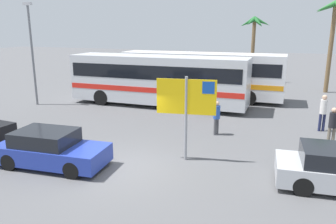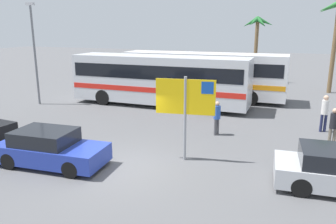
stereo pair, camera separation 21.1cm
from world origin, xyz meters
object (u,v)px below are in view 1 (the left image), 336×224
ferry_sign (187,100)px  car_blue (50,149)px  pedestrian_crossing_lot (323,110)px  pedestrian_by_bus (217,115)px  bus_front_coach (158,78)px  pedestrian_near_sign (333,124)px  bus_rear_coach (201,73)px

ferry_sign → car_blue: (-4.49, -2.20, -1.69)m
ferry_sign → pedestrian_crossing_lot: (5.13, 5.69, -1.26)m
ferry_sign → pedestrian_by_bus: ferry_sign is taller
car_blue → bus_front_coach: bearing=85.2°
ferry_sign → pedestrian_near_sign: size_ratio=1.91×
ferry_sign → pedestrian_crossing_lot: bearing=39.5°
bus_front_coach → bus_rear_coach: 3.73m
bus_rear_coach → ferry_sign: 11.49m
pedestrian_by_bus → pedestrian_crossing_lot: 5.23m
bus_rear_coach → pedestrian_by_bus: size_ratio=7.04×
bus_rear_coach → ferry_sign: size_ratio=3.53×
bus_rear_coach → pedestrian_by_bus: (2.79, -7.81, -0.84)m
bus_front_coach → car_blue: (-0.16, -10.25, -1.15)m
bus_front_coach → bus_rear_coach: bearing=58.4°
bus_front_coach → ferry_sign: bearing=-61.7°
bus_front_coach → bus_rear_coach: size_ratio=1.00×
bus_front_coach → ferry_sign: 9.16m
bus_front_coach → pedestrian_near_sign: (9.66, -4.50, -0.80)m
ferry_sign → pedestrian_near_sign: 6.54m
ferry_sign → pedestrian_near_sign: ferry_sign is taller
bus_rear_coach → pedestrian_by_bus: bearing=-70.3°
pedestrian_by_bus → pedestrian_near_sign: 4.91m
pedestrian_by_bus → pedestrian_crossing_lot: pedestrian_crossing_lot is taller
pedestrian_near_sign → ferry_sign: bearing=117.8°
bus_front_coach → bus_rear_coach: (1.96, 3.18, 0.00)m
car_blue → pedestrian_crossing_lot: size_ratio=2.29×
ferry_sign → pedestrian_near_sign: (5.33, 3.55, -1.34)m
pedestrian_near_sign → bus_rear_coach: bearing=39.2°
bus_front_coach → pedestrian_crossing_lot: bus_front_coach is taller
bus_front_coach → ferry_sign: ferry_sign is taller
car_blue → pedestrian_by_bus: (4.91, 5.62, 0.31)m
bus_rear_coach → pedestrian_near_sign: 10.90m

